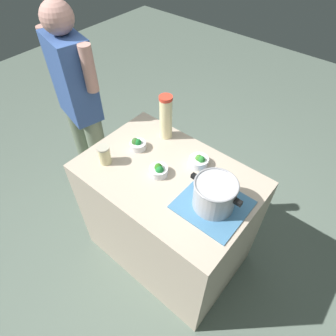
{
  "coord_description": "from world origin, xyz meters",
  "views": [
    {
      "loc": [
        -0.73,
        0.87,
        2.15
      ],
      "look_at": [
        0.0,
        0.0,
        0.94
      ],
      "focal_mm": 31.11,
      "sensor_mm": 36.0,
      "label": 1
    }
  ],
  "objects": [
    {
      "name": "counter_slab",
      "position": [
        0.0,
        0.0,
        0.45
      ],
      "size": [
        1.05,
        0.7,
        0.89
      ],
      "primitive_type": "cube",
      "color": "#C0AD98",
      "rests_on": "ground_plane"
    },
    {
      "name": "lemonade_pitcher",
      "position": [
        0.23,
        -0.25,
        1.04
      ],
      "size": [
        0.08,
        0.08,
        0.3
      ],
      "color": "#F5E5A9",
      "rests_on": "counter_slab"
    },
    {
      "name": "ground_plane",
      "position": [
        0.0,
        0.0,
        0.0
      ],
      "size": [
        8.0,
        8.0,
        0.0
      ],
      "primitive_type": "plane",
      "color": "slate"
    },
    {
      "name": "dish_cloth",
      "position": [
        -0.32,
        0.02,
        0.9
      ],
      "size": [
        0.35,
        0.33,
        0.01
      ],
      "primitive_type": "cube",
      "color": "teal",
      "rests_on": "counter_slab"
    },
    {
      "name": "person_cook",
      "position": [
        0.92,
        -0.09,
        0.89
      ],
      "size": [
        0.5,
        0.27,
        1.61
      ],
      "color": "slate",
      "rests_on": "ground_plane"
    },
    {
      "name": "cooking_pot",
      "position": [
        -0.32,
        0.02,
        0.99
      ],
      "size": [
        0.29,
        0.23,
        0.17
      ],
      "color": "#B7B7BC",
      "rests_on": "dish_cloth"
    },
    {
      "name": "broccoli_bowl_back",
      "position": [
        0.04,
        0.03,
        0.92
      ],
      "size": [
        0.11,
        0.11,
        0.08
      ],
      "color": "silver",
      "rests_on": "counter_slab"
    },
    {
      "name": "broccoli_bowl_center",
      "position": [
        0.29,
        -0.05,
        0.92
      ],
      "size": [
        0.1,
        0.1,
        0.07
      ],
      "color": "silver",
      "rests_on": "counter_slab"
    },
    {
      "name": "broccoli_bowl_front",
      "position": [
        -0.09,
        -0.18,
        0.92
      ],
      "size": [
        0.12,
        0.12,
        0.07
      ],
      "color": "silver",
      "rests_on": "counter_slab"
    },
    {
      "name": "mason_jar",
      "position": [
        0.35,
        0.17,
        0.95
      ],
      "size": [
        0.08,
        0.08,
        0.12
      ],
      "color": "beige",
      "rests_on": "counter_slab"
    }
  ]
}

